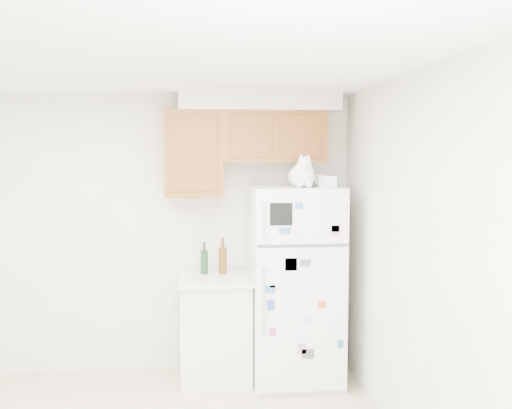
{
  "coord_description": "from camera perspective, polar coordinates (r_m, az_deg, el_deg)",
  "views": [
    {
      "loc": [
        0.55,
        -3.44,
        2.0
      ],
      "look_at": [
        1.02,
        1.55,
        1.55
      ],
      "focal_mm": 42.0,
      "sensor_mm": 36.0,
      "label": 1
    }
  ],
  "objects": [
    {
      "name": "storage_box_front",
      "position": [
        5.05,
        6.88,
        2.2
      ],
      "size": [
        0.18,
        0.15,
        0.09
      ],
      "primitive_type": "cube",
      "rotation": [
        0.0,
        0.0,
        -0.29
      ],
      "color": "white",
      "rests_on": "refrigerator"
    },
    {
      "name": "bottle_amber",
      "position": [
        5.29,
        -3.19,
        -4.9
      ],
      "size": [
        0.07,
        0.07,
        0.32
      ],
      "primitive_type": null,
      "color": "#593814",
      "rests_on": "base_counter"
    },
    {
      "name": "bottle_green",
      "position": [
        5.31,
        -4.95,
        -5.07
      ],
      "size": [
        0.07,
        0.07,
        0.28
      ],
      "primitive_type": null,
      "color": "#19381E",
      "rests_on": "base_counter"
    },
    {
      "name": "room_shell",
      "position": [
        3.72,
        -11.94,
        -0.01
      ],
      "size": [
        3.84,
        4.04,
        2.52
      ],
      "color": "white",
      "rests_on": "ground_plane"
    },
    {
      "name": "cat",
      "position": [
        4.96,
        4.47,
        2.87
      ],
      "size": [
        0.27,
        0.4,
        0.28
      ],
      "color": "white",
      "rests_on": "refrigerator"
    },
    {
      "name": "storage_box_back",
      "position": [
        5.2,
        5.76,
        2.35
      ],
      "size": [
        0.21,
        0.19,
        0.1
      ],
      "primitive_type": "cube",
      "rotation": [
        0.0,
        0.0,
        -0.37
      ],
      "color": "white",
      "rests_on": "refrigerator"
    },
    {
      "name": "refrigerator",
      "position": [
        5.24,
        3.79,
        -7.55
      ],
      "size": [
        0.76,
        0.78,
        1.7
      ],
      "color": "white",
      "rests_on": "ground_plane"
    },
    {
      "name": "base_counter",
      "position": [
        5.35,
        -3.84,
        -11.6
      ],
      "size": [
        0.64,
        0.64,
        0.92
      ],
      "color": "white",
      "rests_on": "ground_plane"
    }
  ]
}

